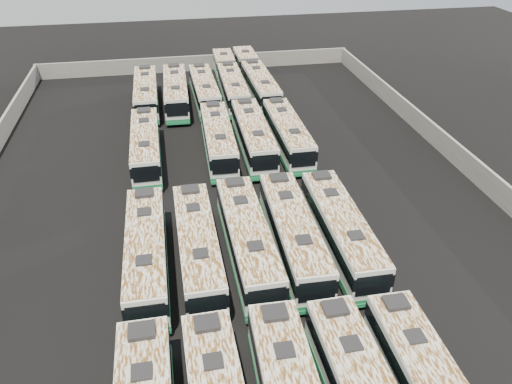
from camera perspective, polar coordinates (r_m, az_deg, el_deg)
name	(u,v)px	position (r m, az deg, el deg)	size (l,w,h in m)	color
ground	(233,200)	(43.32, -2.63, -0.97)	(140.00, 140.00, 0.00)	black
perimeter_wall	(233,190)	(42.73, -2.67, 0.27)	(45.20, 73.20, 2.20)	slate
bus_midfront_far_left	(147,252)	(35.30, -12.39, -6.77)	(2.68, 12.63, 3.56)	silver
bus_midfront_left	(198,247)	(35.28, -6.66, -6.22)	(2.76, 12.48, 3.51)	silver
bus_midfront_center	(248,240)	(35.57, -0.96, -5.47)	(2.90, 12.94, 3.64)	silver
bus_midfront_right	(293,234)	(36.22, 4.28, -4.80)	(3.01, 12.95, 3.64)	silver
bus_midfront_far_right	(341,230)	(37.05, 9.67, -4.32)	(2.81, 12.77, 3.59)	silver
bus_midback_far_left	(146,146)	(49.65, -12.49, 5.16)	(2.74, 12.50, 3.52)	silver
bus_midback_center	(218,139)	(49.93, -4.33, 6.05)	(2.99, 12.72, 3.57)	silver
bus_midback_right	(253,136)	(50.40, -0.31, 6.44)	(2.88, 12.92, 3.63)	silver
bus_midback_far_right	(287,134)	(51.05, 3.62, 6.65)	(2.66, 12.54, 3.53)	silver
bus_back_far_left	(146,94)	(62.90, -12.44, 10.93)	(2.73, 12.73, 3.59)	silver
bus_back_left	(176,92)	(62.62, -9.15, 11.21)	(3.05, 13.00, 3.65)	silver
bus_back_center	(205,90)	(62.93, -5.91, 11.47)	(2.86, 12.44, 3.49)	silver
bus_back_right	(230,80)	(66.33, -3.01, 12.66)	(3.00, 19.31, 3.49)	silver
bus_back_far_right	(255,78)	(66.93, -0.10, 12.91)	(2.95, 19.78, 3.58)	silver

